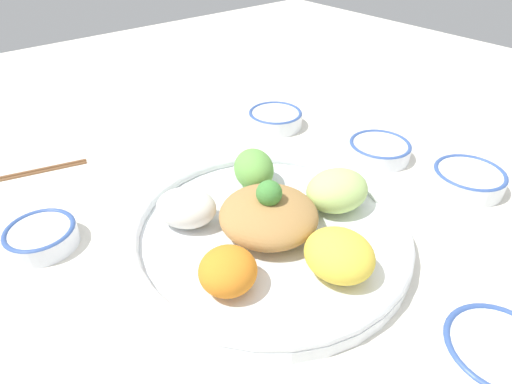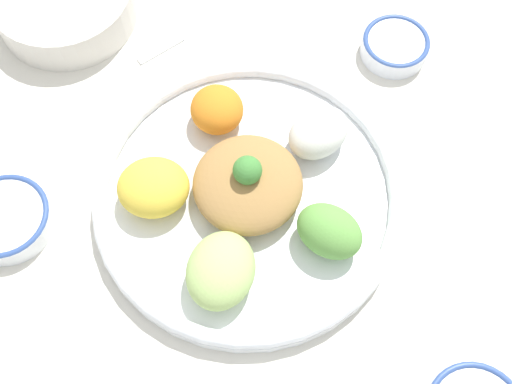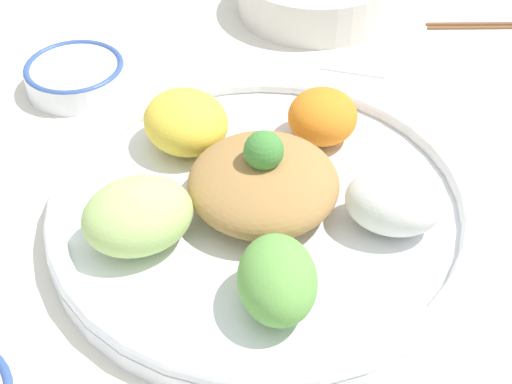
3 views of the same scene
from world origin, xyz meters
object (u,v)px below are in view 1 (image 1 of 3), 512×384
(rice_bowl_blue, at_px, (275,118))
(chopsticks_pair_far, at_px, (27,172))
(sauce_bowl_red, at_px, (41,236))
(sauce_bowl_dark, at_px, (379,149))
(salad_platter, at_px, (270,226))
(sauce_bowl_far, at_px, (468,178))
(rice_bowl_plain, at_px, (498,354))

(rice_bowl_blue, relative_size, chopsticks_pair_far, 0.57)
(sauce_bowl_red, xyz_separation_m, sauce_bowl_dark, (-0.58, 0.16, 0.00))
(salad_platter, height_order, sauce_bowl_far, salad_platter)
(sauce_bowl_far, xyz_separation_m, chopsticks_pair_far, (0.58, -0.54, -0.02))
(sauce_bowl_red, height_order, chopsticks_pair_far, sauce_bowl_red)
(rice_bowl_plain, relative_size, chopsticks_pair_far, 0.58)
(sauce_bowl_red, distance_m, sauce_bowl_far, 0.69)
(rice_bowl_blue, relative_size, sauce_bowl_dark, 0.99)
(sauce_bowl_red, xyz_separation_m, rice_bowl_blue, (-0.52, -0.07, 0.00))
(sauce_bowl_red, bearing_deg, rice_bowl_plain, 121.70)
(rice_bowl_plain, distance_m, chopsticks_pair_far, 0.78)
(salad_platter, distance_m, rice_bowl_blue, 0.38)
(sauce_bowl_dark, bearing_deg, sauce_bowl_red, -14.97)
(rice_bowl_blue, bearing_deg, sauce_bowl_dark, 105.83)
(salad_platter, relative_size, chopsticks_pair_far, 2.00)
(sauce_bowl_red, distance_m, rice_bowl_blue, 0.52)
(rice_bowl_blue, height_order, chopsticks_pair_far, rice_bowl_blue)
(sauce_bowl_red, relative_size, rice_bowl_blue, 0.86)
(sauce_bowl_dark, bearing_deg, chopsticks_pair_far, -34.45)
(rice_bowl_blue, relative_size, rice_bowl_plain, 0.99)
(chopsticks_pair_far, bearing_deg, sauce_bowl_far, -28.06)
(sauce_bowl_dark, xyz_separation_m, rice_bowl_plain, (0.27, 0.36, 0.00))
(sauce_bowl_dark, xyz_separation_m, chopsticks_pair_far, (0.54, -0.37, -0.01))
(rice_bowl_blue, xyz_separation_m, sauce_bowl_far, (-0.10, 0.39, 0.00))
(rice_bowl_blue, bearing_deg, salad_platter, 47.18)
(sauce_bowl_red, distance_m, rice_bowl_plain, 0.60)
(chopsticks_pair_far, bearing_deg, rice_bowl_blue, -1.97)
(sauce_bowl_red, height_order, sauce_bowl_dark, same)
(sauce_bowl_dark, bearing_deg, salad_platter, 8.45)
(chopsticks_pair_far, bearing_deg, sauce_bowl_dark, -19.62)
(rice_bowl_plain, bearing_deg, chopsticks_pair_far, -69.14)
(sauce_bowl_dark, bearing_deg, rice_bowl_plain, 53.28)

